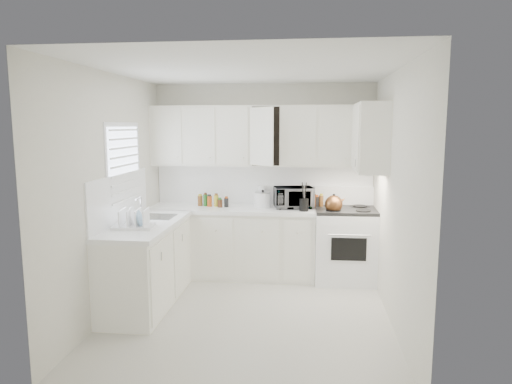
# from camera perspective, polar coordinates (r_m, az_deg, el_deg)

# --- Properties ---
(floor) EXTENTS (3.20, 3.20, 0.00)m
(floor) POSITION_cam_1_polar(r_m,az_deg,el_deg) (5.18, -0.92, -14.97)
(floor) COLOR beige
(floor) RESTS_ON ground
(ceiling) EXTENTS (3.20, 3.20, 0.00)m
(ceiling) POSITION_cam_1_polar(r_m,az_deg,el_deg) (4.79, -0.99, 14.96)
(ceiling) COLOR white
(ceiling) RESTS_ON ground
(wall_back) EXTENTS (3.00, 0.00, 3.00)m
(wall_back) POSITION_cam_1_polar(r_m,az_deg,el_deg) (6.39, 0.92, 1.60)
(wall_back) COLOR silver
(wall_back) RESTS_ON ground
(wall_front) EXTENTS (3.00, 0.00, 3.00)m
(wall_front) POSITION_cam_1_polar(r_m,az_deg,el_deg) (3.26, -4.64, -4.91)
(wall_front) COLOR silver
(wall_front) RESTS_ON ground
(wall_left) EXTENTS (0.00, 3.20, 3.20)m
(wall_left) POSITION_cam_1_polar(r_m,az_deg,el_deg) (5.22, -17.49, -0.28)
(wall_left) COLOR silver
(wall_left) RESTS_ON ground
(wall_right) EXTENTS (0.00, 3.20, 3.20)m
(wall_right) POSITION_cam_1_polar(r_m,az_deg,el_deg) (4.85, 16.89, -0.89)
(wall_right) COLOR silver
(wall_right) RESTS_ON ground
(window_blinds) EXTENTS (0.06, 0.96, 1.06)m
(window_blinds) POSITION_cam_1_polar(r_m,az_deg,el_deg) (5.51, -15.94, 2.82)
(window_blinds) COLOR white
(window_blinds) RESTS_ON wall_left
(lower_cabinets_back) EXTENTS (2.22, 0.60, 0.90)m
(lower_cabinets_back) POSITION_cam_1_polar(r_m,az_deg,el_deg) (6.30, -2.92, -6.37)
(lower_cabinets_back) COLOR silver
(lower_cabinets_back) RESTS_ON floor
(lower_cabinets_left) EXTENTS (0.60, 1.60, 0.90)m
(lower_cabinets_left) POSITION_cam_1_polar(r_m,az_deg,el_deg) (5.48, -13.34, -8.85)
(lower_cabinets_left) COLOR silver
(lower_cabinets_left) RESTS_ON floor
(countertop_back) EXTENTS (2.24, 0.64, 0.05)m
(countertop_back) POSITION_cam_1_polar(r_m,az_deg,el_deg) (6.19, -2.96, -2.14)
(countertop_back) COLOR white
(countertop_back) RESTS_ON lower_cabinets_back
(countertop_left) EXTENTS (0.64, 1.62, 0.05)m
(countertop_left) POSITION_cam_1_polar(r_m,az_deg,el_deg) (5.36, -13.41, -4.00)
(countertop_left) COLOR white
(countertop_left) RESTS_ON lower_cabinets_left
(backsplash_back) EXTENTS (2.98, 0.02, 0.55)m
(backsplash_back) POSITION_cam_1_polar(r_m,az_deg,el_deg) (6.39, 0.91, 0.92)
(backsplash_back) COLOR white
(backsplash_back) RESTS_ON wall_back
(backsplash_left) EXTENTS (0.02, 1.60, 0.55)m
(backsplash_left) POSITION_cam_1_polar(r_m,az_deg,el_deg) (5.41, -16.50, -0.76)
(backsplash_left) COLOR white
(backsplash_left) RESTS_ON wall_left
(upper_cabinets_back) EXTENTS (3.00, 0.33, 0.80)m
(upper_cabinets_back) POSITION_cam_1_polar(r_m,az_deg,el_deg) (6.21, 0.78, 3.26)
(upper_cabinets_back) COLOR silver
(upper_cabinets_back) RESTS_ON wall_back
(upper_cabinets_right) EXTENTS (0.33, 0.90, 0.80)m
(upper_cabinets_right) POSITION_cam_1_polar(r_m,az_deg,el_deg) (5.61, 13.84, 2.48)
(upper_cabinets_right) COLOR silver
(upper_cabinets_right) RESTS_ON wall_right
(sink) EXTENTS (0.42, 0.38, 0.30)m
(sink) POSITION_cam_1_polar(r_m,az_deg,el_deg) (5.65, -12.26, -1.82)
(sink) COLOR gray
(sink) RESTS_ON countertop_left
(stove) EXTENTS (0.82, 0.68, 1.24)m
(stove) POSITION_cam_1_polar(r_m,az_deg,el_deg) (6.16, 11.11, -5.23)
(stove) COLOR white
(stove) RESTS_ON floor
(tea_kettle) EXTENTS (0.34, 0.31, 0.26)m
(tea_kettle) POSITION_cam_1_polar(r_m,az_deg,el_deg) (5.90, 9.61, -1.33)
(tea_kettle) COLOR brown
(tea_kettle) RESTS_ON stove
(frying_pan) EXTENTS (0.31, 0.49, 0.04)m
(frying_pan) POSITION_cam_1_polar(r_m,az_deg,el_deg) (6.27, 12.73, -1.82)
(frying_pan) COLOR black
(frying_pan) RESTS_ON stove
(microwave) EXTENTS (0.55, 0.38, 0.34)m
(microwave) POSITION_cam_1_polar(r_m,az_deg,el_deg) (6.14, 4.67, -0.39)
(microwave) COLOR gray
(microwave) RESTS_ON countertop_back
(rice_cooker) EXTENTS (0.25, 0.25, 0.23)m
(rice_cooker) POSITION_cam_1_polar(r_m,az_deg,el_deg) (6.19, 0.84, -0.80)
(rice_cooker) COLOR white
(rice_cooker) RESTS_ON countertop_back
(paper_towel) EXTENTS (0.12, 0.12, 0.27)m
(paper_towel) POSITION_cam_1_polar(r_m,az_deg,el_deg) (6.34, 0.77, -0.42)
(paper_towel) COLOR white
(paper_towel) RESTS_ON countertop_back
(utensil_crock) EXTENTS (0.13, 0.13, 0.38)m
(utensil_crock) POSITION_cam_1_polar(r_m,az_deg,el_deg) (5.92, 5.97, -0.54)
(utensil_crock) COLOR black
(utensil_crock) RESTS_ON countertop_back
(dish_rack) EXTENTS (0.46, 0.37, 0.23)m
(dish_rack) POSITION_cam_1_polar(r_m,az_deg,el_deg) (5.12, -14.97, -3.02)
(dish_rack) COLOR white
(dish_rack) RESTS_ON countertop_left
(spice_left_0) EXTENTS (0.06, 0.06, 0.13)m
(spice_left_0) POSITION_cam_1_polar(r_m,az_deg,el_deg) (6.39, -6.85, -1.04)
(spice_left_0) COLOR brown
(spice_left_0) RESTS_ON countertop_back
(spice_left_1) EXTENTS (0.06, 0.06, 0.13)m
(spice_left_1) POSITION_cam_1_polar(r_m,az_deg,el_deg) (6.29, -6.37, -1.18)
(spice_left_1) COLOR #216422
(spice_left_1) RESTS_ON countertop_back
(spice_left_2) EXTENTS (0.06, 0.06, 0.13)m
(spice_left_2) POSITION_cam_1_polar(r_m,az_deg,el_deg) (6.36, -5.53, -1.06)
(spice_left_2) COLOR #B64B18
(spice_left_2) RESTS_ON countertop_back
(spice_left_3) EXTENTS (0.06, 0.06, 0.13)m
(spice_left_3) POSITION_cam_1_polar(r_m,az_deg,el_deg) (6.26, -5.03, -1.21)
(spice_left_3) COLOR gold
(spice_left_3) RESTS_ON countertop_back
(spice_left_4) EXTENTS (0.06, 0.06, 0.13)m
(spice_left_4) POSITION_cam_1_polar(r_m,az_deg,el_deg) (6.33, -4.20, -1.09)
(spice_left_4) COLOR #4E2A16
(spice_left_4) RESTS_ON countertop_back
(spice_left_5) EXTENTS (0.06, 0.06, 0.13)m
(spice_left_5) POSITION_cam_1_polar(r_m,az_deg,el_deg) (6.23, -3.68, -1.24)
(spice_left_5) COLOR black
(spice_left_5) RESTS_ON countertop_back
(sauce_right_0) EXTENTS (0.06, 0.06, 0.19)m
(sauce_right_0) POSITION_cam_1_polar(r_m,az_deg,el_deg) (6.26, 6.09, -0.95)
(sauce_right_0) COLOR #B64B18
(sauce_right_0) RESTS_ON countertop_back
(sauce_right_1) EXTENTS (0.06, 0.06, 0.19)m
(sauce_right_1) POSITION_cam_1_polar(r_m,az_deg,el_deg) (6.20, 6.59, -1.05)
(sauce_right_1) COLOR gold
(sauce_right_1) RESTS_ON countertop_back
(sauce_right_2) EXTENTS (0.06, 0.06, 0.19)m
(sauce_right_2) POSITION_cam_1_polar(r_m,az_deg,el_deg) (6.26, 7.09, -0.97)
(sauce_right_2) COLOR #4E2A16
(sauce_right_2) RESTS_ON countertop_back
(sauce_right_3) EXTENTS (0.06, 0.06, 0.19)m
(sauce_right_3) POSITION_cam_1_polar(r_m,az_deg,el_deg) (6.20, 7.61, -1.06)
(sauce_right_3) COLOR black
(sauce_right_3) RESTS_ON countertop_back
(sauce_right_4) EXTENTS (0.06, 0.06, 0.19)m
(sauce_right_4) POSITION_cam_1_polar(r_m,az_deg,el_deg) (6.26, 8.10, -0.98)
(sauce_right_4) COLOR brown
(sauce_right_4) RESTS_ON countertop_back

